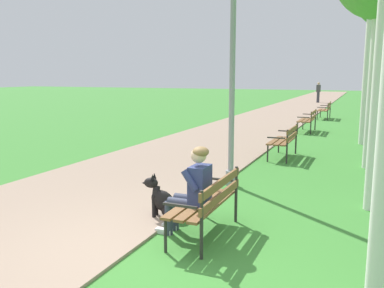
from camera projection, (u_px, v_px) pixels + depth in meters
name	position (u px, v px, depth m)	size (l,w,h in m)	color
ground_plane	(142.00, 255.00, 5.00)	(120.00, 120.00, 0.00)	#3D8433
paved_path	(294.00, 108.00, 27.58)	(3.96, 60.00, 0.04)	gray
park_bench_near	(208.00, 200.00, 5.51)	(0.55, 1.50, 0.85)	brown
park_bench_mid	(285.00, 139.00, 10.84)	(0.55, 1.50, 0.85)	brown
park_bench_far	(308.00, 119.00, 15.85)	(0.55, 1.50, 0.85)	brown
park_bench_furthest	(325.00, 109.00, 20.61)	(0.55, 1.50, 0.85)	brown
person_seated_on_near_bench	(192.00, 187.00, 5.52)	(0.74, 0.49, 1.25)	#33384C
dog_black	(166.00, 203.00, 6.22)	(0.83, 0.35, 0.71)	black
lamp_post_near	(232.00, 79.00, 7.85)	(0.24, 0.24, 4.08)	gray
pedestrian_distant	(318.00, 92.00, 32.43)	(0.32, 0.22, 1.65)	#383842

